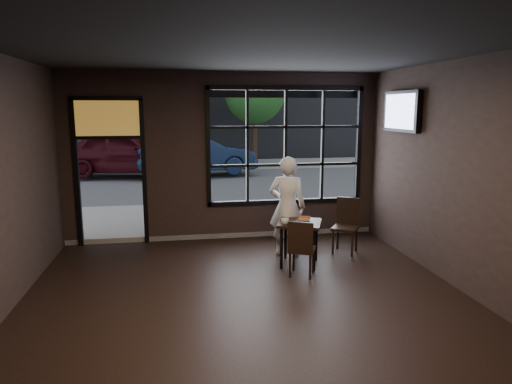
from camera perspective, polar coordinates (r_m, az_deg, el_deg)
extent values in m
cube|color=black|center=(5.81, -0.29, -15.44)|extent=(6.00, 7.00, 0.02)
cube|color=black|center=(5.27, -0.32, 17.92)|extent=(6.00, 7.00, 0.02)
cube|color=black|center=(6.50, 26.82, 1.13)|extent=(0.04, 7.00, 3.20)
cube|color=black|center=(8.92, 3.70, 5.76)|extent=(3.06, 0.12, 2.28)
cube|color=orange|center=(8.75, -18.07, 8.79)|extent=(1.20, 0.06, 0.70)
cube|color=#545456|center=(29.28, -7.94, 5.35)|extent=(60.00, 41.00, 0.04)
cube|color=#5B5956|center=(28.60, -8.27, 20.35)|extent=(28.00, 12.00, 15.00)
cube|color=black|center=(7.50, 5.44, -6.37)|extent=(0.86, 0.86, 0.72)
cube|color=black|center=(7.01, 5.77, -6.91)|extent=(0.50, 0.50, 0.88)
cube|color=black|center=(8.18, 11.10, -4.22)|extent=(0.58, 0.58, 0.96)
imported|color=silver|center=(7.83, 3.92, -1.82)|extent=(0.73, 0.60, 1.73)
imported|color=silver|center=(7.21, 3.66, -3.70)|extent=(0.17, 0.17, 0.10)
cube|color=black|center=(8.28, 17.76, 9.57)|extent=(0.13, 1.18, 0.69)
imported|color=#101E37|center=(17.13, -7.48, 4.63)|extent=(4.57, 2.27, 1.44)
imported|color=#32070E|center=(17.44, -15.93, 4.75)|extent=(5.04, 2.63, 1.64)
cylinder|color=#332114|center=(20.51, -9.55, 6.52)|extent=(0.21, 0.21, 2.35)
sphere|color=#275E22|center=(20.47, -9.72, 11.90)|extent=(2.57, 2.57, 2.57)
cylinder|color=#332114|center=(20.22, -0.16, 6.66)|extent=(0.22, 0.22, 2.39)
sphere|color=#205425|center=(20.18, -0.16, 12.20)|extent=(2.61, 2.61, 2.61)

